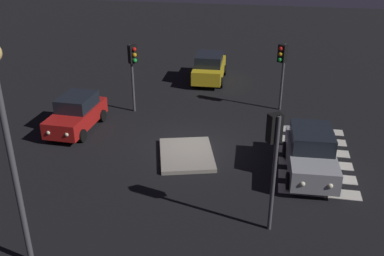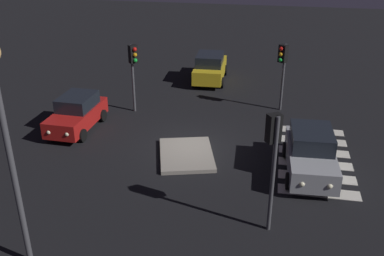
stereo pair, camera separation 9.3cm
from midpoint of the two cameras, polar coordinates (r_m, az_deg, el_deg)
ground_plane at (r=20.98m, az=-0.13°, el=-2.47°), size 80.00×80.00×0.00m
traffic_island at (r=20.13m, az=-0.84°, el=-3.46°), size 3.68×3.13×0.18m
car_yellow at (r=29.59m, az=2.16°, el=7.83°), size 4.40×2.17×1.89m
car_red at (r=23.21m, az=-14.79°, el=1.82°), size 4.11×2.02×1.76m
car_silver at (r=19.15m, az=14.94°, el=-3.11°), size 4.45×2.22×1.90m
traffic_light_east at (r=24.59m, az=11.46°, el=8.45°), size 0.53×0.54×3.78m
traffic_light_south at (r=14.38m, az=10.34°, el=-2.07°), size 0.53×0.54×4.28m
traffic_light_north at (r=24.09m, az=-7.75°, el=8.44°), size 0.54×0.53×3.81m
street_lamp at (r=12.90m, az=-23.28°, el=0.75°), size 0.56×0.56×7.02m
crosswalk_near at (r=20.81m, az=15.40°, el=-3.68°), size 6.45×3.20×0.02m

